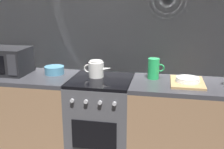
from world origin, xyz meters
TOP-DOWN VIEW (x-y plane):
  - back_wall at (0.00, 0.32)m, footprint 3.60×0.05m
  - counter_left at (-0.90, 0.00)m, footprint 1.20×0.60m
  - stove_unit at (-0.00, -0.00)m, footprint 0.60×0.63m
  - counter_right at (0.90, 0.00)m, footprint 1.20×0.60m
  - microwave at (-1.01, 0.01)m, footprint 0.46×0.35m
  - kettle at (-0.06, 0.06)m, footprint 0.28×0.15m
  - mixing_bowl at (-0.52, 0.09)m, footprint 0.20×0.20m
  - pitcher at (0.50, 0.11)m, footprint 0.16×0.11m
  - dish_pile at (0.81, 0.01)m, footprint 0.30×0.40m

SIDE VIEW (x-z plane):
  - stove_unit at x=0.00m, z-range 0.00..0.90m
  - counter_left at x=-0.90m, z-range 0.00..0.90m
  - counter_right at x=0.90m, z-range 0.00..0.90m
  - dish_pile at x=0.81m, z-range 0.89..0.96m
  - mixing_bowl at x=-0.52m, z-range 0.90..0.98m
  - kettle at x=-0.06m, z-range 0.90..1.06m
  - pitcher at x=0.50m, z-range 0.90..1.10m
  - microwave at x=-1.01m, z-range 0.90..1.17m
  - back_wall at x=0.00m, z-range 0.00..2.40m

